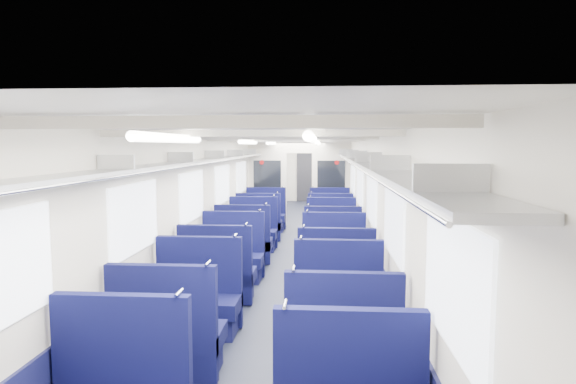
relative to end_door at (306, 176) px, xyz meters
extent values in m
cube|color=black|center=(0.00, -8.94, -1.00)|extent=(2.80, 18.00, 0.01)
cube|color=silver|center=(0.00, -8.94, 1.35)|extent=(2.80, 18.00, 0.01)
cube|color=beige|center=(-1.40, -8.94, 0.18)|extent=(0.02, 18.00, 2.35)
cube|color=#0F1134|center=(-1.39, -8.94, -0.65)|extent=(0.03, 17.90, 0.70)
cube|color=beige|center=(1.40, -8.94, 0.18)|extent=(0.02, 18.00, 2.35)
cube|color=#0F1134|center=(1.39, -8.94, -0.65)|extent=(0.03, 17.90, 0.70)
cube|color=beige|center=(0.00, 0.06, 0.18)|extent=(2.80, 0.02, 2.35)
cube|color=#B2B5BA|center=(-1.22, -8.94, 0.97)|extent=(0.34, 17.40, 0.04)
cylinder|color=silver|center=(-1.04, -8.94, 0.95)|extent=(0.02, 17.40, 0.02)
cube|color=#B2B5BA|center=(-1.22, -14.94, 1.05)|extent=(0.34, 0.03, 0.14)
cube|color=#B2B5BA|center=(-1.22, -12.94, 1.05)|extent=(0.34, 0.03, 0.14)
cube|color=#B2B5BA|center=(-1.22, -10.94, 1.05)|extent=(0.34, 0.03, 0.14)
cube|color=#B2B5BA|center=(-1.22, -8.94, 1.05)|extent=(0.34, 0.03, 0.14)
cube|color=#B2B5BA|center=(-1.22, -6.94, 1.05)|extent=(0.34, 0.03, 0.14)
cube|color=#B2B5BA|center=(-1.22, -4.94, 1.05)|extent=(0.34, 0.03, 0.14)
cube|color=#B2B5BA|center=(-1.22, -2.94, 1.05)|extent=(0.34, 0.03, 0.14)
cube|color=#B2B5BA|center=(-1.22, -0.94, 1.05)|extent=(0.34, 0.03, 0.14)
cube|color=#B2B5BA|center=(1.22, -8.94, 0.97)|extent=(0.34, 17.40, 0.04)
cylinder|color=silver|center=(1.04, -8.94, 0.95)|extent=(0.02, 17.40, 0.02)
cube|color=#B2B5BA|center=(1.22, -16.94, 1.05)|extent=(0.34, 0.03, 0.14)
cube|color=#B2B5BA|center=(1.22, -14.94, 1.05)|extent=(0.34, 0.03, 0.14)
cube|color=#B2B5BA|center=(1.22, -12.94, 1.05)|extent=(0.34, 0.03, 0.14)
cube|color=#B2B5BA|center=(1.22, -10.94, 1.05)|extent=(0.34, 0.03, 0.14)
cube|color=#B2B5BA|center=(1.22, -8.94, 1.05)|extent=(0.34, 0.03, 0.14)
cube|color=#B2B5BA|center=(1.22, -6.94, 1.05)|extent=(0.34, 0.03, 0.14)
cube|color=#B2B5BA|center=(1.22, -4.94, 1.05)|extent=(0.34, 0.03, 0.14)
cube|color=#B2B5BA|center=(1.22, -2.94, 1.05)|extent=(0.34, 0.03, 0.14)
cube|color=#B2B5BA|center=(1.22, -0.94, 1.05)|extent=(0.34, 0.03, 0.14)
cube|color=white|center=(-1.38, -14.14, 0.42)|extent=(0.02, 1.30, 0.75)
cube|color=white|center=(-1.38, -11.84, 0.42)|extent=(0.02, 1.30, 0.75)
cube|color=white|center=(-1.38, -9.54, 0.42)|extent=(0.02, 1.30, 0.75)
cube|color=white|center=(-1.38, -7.24, 0.42)|extent=(0.02, 1.30, 0.75)
cube|color=white|center=(-1.38, -4.44, 0.42)|extent=(0.02, 1.30, 0.75)
cube|color=white|center=(-1.38, -2.14, 0.42)|extent=(0.02, 1.30, 0.75)
cube|color=white|center=(1.38, -16.44, 0.42)|extent=(0.02, 1.30, 0.75)
cube|color=white|center=(1.38, -14.14, 0.42)|extent=(0.02, 1.30, 0.75)
cube|color=white|center=(1.38, -11.84, 0.42)|extent=(0.02, 1.30, 0.75)
cube|color=white|center=(1.38, -9.54, 0.42)|extent=(0.02, 1.30, 0.75)
cube|color=white|center=(1.38, -7.24, 0.42)|extent=(0.02, 1.30, 0.75)
cube|color=white|center=(1.38, -4.44, 0.42)|extent=(0.02, 1.30, 0.75)
cube|color=white|center=(1.38, -2.14, 0.42)|extent=(0.02, 1.30, 0.75)
cube|color=beige|center=(0.00, -16.94, 1.31)|extent=(2.70, 0.06, 0.06)
cube|color=beige|center=(0.00, -14.94, 1.31)|extent=(2.70, 0.06, 0.06)
cube|color=beige|center=(0.00, -12.94, 1.31)|extent=(2.70, 0.06, 0.06)
cube|color=beige|center=(0.00, -10.94, 1.31)|extent=(2.70, 0.06, 0.06)
cube|color=beige|center=(0.00, -8.94, 1.31)|extent=(2.70, 0.06, 0.06)
cube|color=beige|center=(0.00, -6.94, 1.31)|extent=(2.70, 0.06, 0.06)
cube|color=beige|center=(0.00, -4.94, 1.31)|extent=(2.70, 0.06, 0.06)
cube|color=beige|center=(0.00, -2.94, 1.31)|extent=(2.70, 0.06, 0.06)
cube|color=beige|center=(0.00, -0.94, 1.31)|extent=(2.70, 0.06, 0.06)
cylinder|color=white|center=(-0.55, -15.44, 1.26)|extent=(0.07, 1.60, 0.07)
cylinder|color=white|center=(-0.55, -11.44, 1.26)|extent=(0.07, 1.60, 0.07)
cylinder|color=white|center=(-0.55, -7.94, 1.26)|extent=(0.07, 1.60, 0.07)
cylinder|color=white|center=(-0.55, -3.44, 1.26)|extent=(0.07, 1.60, 0.07)
cylinder|color=white|center=(0.55, -15.44, 1.26)|extent=(0.07, 1.60, 0.07)
cylinder|color=white|center=(0.55, -11.44, 1.26)|extent=(0.07, 1.60, 0.07)
cylinder|color=white|center=(0.55, -7.94, 1.26)|extent=(0.07, 1.60, 0.07)
cylinder|color=white|center=(0.55, -3.44, 1.26)|extent=(0.07, 1.60, 0.07)
cube|color=black|center=(0.00, 0.00, 0.00)|extent=(0.75, 0.06, 2.00)
cube|color=beige|center=(-0.88, -5.93, 0.18)|extent=(1.05, 0.08, 2.35)
cube|color=black|center=(-0.87, -5.98, 0.40)|extent=(0.76, 0.02, 0.80)
cylinder|color=#AC0B0E|center=(-1.02, -5.98, 0.75)|extent=(0.12, 0.01, 0.12)
cube|color=beige|center=(0.88, -5.93, 0.18)|extent=(1.05, 0.08, 2.35)
cube|color=black|center=(0.87, -5.98, 0.40)|extent=(0.76, 0.02, 0.80)
cylinder|color=#AC0B0E|center=(1.02, -5.98, 0.75)|extent=(0.12, 0.01, 0.12)
cube|color=beige|center=(0.00, -5.93, 1.17)|extent=(0.70, 0.08, 0.35)
cube|color=#0D0F3F|center=(-0.83, -15.84, -0.43)|extent=(1.03, 0.10, 1.10)
cylinder|color=silver|center=(-0.39, -15.84, 0.14)|extent=(0.02, 0.16, 0.02)
cylinder|color=silver|center=(0.39, -16.04, 0.14)|extent=(0.02, 0.16, 0.02)
cube|color=#0D0F3F|center=(-0.83, -14.73, -0.65)|extent=(1.03, 0.54, 0.18)
cube|color=#0D0E34|center=(-0.83, -14.73, -0.87)|extent=(0.95, 0.43, 0.27)
cube|color=#0D0F3F|center=(-0.83, -14.95, -0.43)|extent=(1.03, 0.10, 1.10)
cylinder|color=silver|center=(-0.39, -14.95, 0.14)|extent=(0.02, 0.16, 0.02)
cube|color=#0D0F3F|center=(0.83, -14.87, -0.65)|extent=(1.03, 0.54, 0.18)
cube|color=#0D0E34|center=(0.83, -14.87, -0.87)|extent=(0.95, 0.43, 0.27)
cube|color=#0D0F3F|center=(0.83, -15.09, -0.43)|extent=(1.03, 0.10, 1.10)
cylinder|color=silver|center=(0.39, -15.09, 0.14)|extent=(0.02, 0.16, 0.02)
cube|color=#0D0F3F|center=(-0.83, -13.79, -0.65)|extent=(1.03, 0.54, 0.18)
cube|color=#0D0E34|center=(-0.83, -13.79, -0.87)|extent=(0.95, 0.43, 0.27)
cube|color=#0D0F3F|center=(-0.83, -13.57, -0.43)|extent=(1.03, 0.10, 1.10)
cylinder|color=silver|center=(-0.39, -13.57, 0.14)|extent=(0.02, 0.16, 0.02)
cube|color=#0D0F3F|center=(0.83, -13.87, -0.65)|extent=(1.03, 0.54, 0.18)
cube|color=#0D0E34|center=(0.83, -13.87, -0.87)|extent=(0.95, 0.43, 0.27)
cube|color=#0D0F3F|center=(0.83, -13.65, -0.43)|extent=(1.03, 0.10, 1.10)
cylinder|color=silver|center=(0.39, -13.65, 0.14)|extent=(0.02, 0.16, 0.02)
cube|color=#0D0F3F|center=(-0.83, -12.52, -0.65)|extent=(1.03, 0.54, 0.18)
cube|color=#0D0E34|center=(-0.83, -12.52, -0.87)|extent=(0.95, 0.43, 0.27)
cube|color=#0D0F3F|center=(-0.83, -12.74, -0.43)|extent=(1.03, 0.10, 1.10)
cylinder|color=silver|center=(-0.39, -12.74, 0.14)|extent=(0.02, 0.16, 0.02)
cube|color=#0D0F3F|center=(0.83, -12.63, -0.65)|extent=(1.03, 0.54, 0.18)
cube|color=#0D0E34|center=(0.83, -12.63, -0.87)|extent=(0.95, 0.43, 0.27)
cube|color=#0D0F3F|center=(0.83, -12.85, -0.43)|extent=(1.03, 0.10, 1.10)
cylinder|color=silver|center=(0.39, -12.85, 0.14)|extent=(0.02, 0.16, 0.02)
cube|color=#0D0F3F|center=(-0.83, -11.54, -0.65)|extent=(1.03, 0.54, 0.18)
cube|color=#0D0E34|center=(-0.83, -11.54, -0.87)|extent=(0.95, 0.43, 0.27)
cube|color=#0D0F3F|center=(-0.83, -11.32, -0.43)|extent=(1.03, 0.10, 1.10)
cylinder|color=silver|center=(-0.39, -11.32, 0.14)|extent=(0.02, 0.16, 0.02)
cube|color=#0D0F3F|center=(0.83, -11.55, -0.65)|extent=(1.03, 0.54, 0.18)
cube|color=#0D0E34|center=(0.83, -11.55, -0.87)|extent=(0.95, 0.43, 0.27)
cube|color=#0D0F3F|center=(0.83, -11.33, -0.43)|extent=(1.03, 0.10, 1.10)
cylinder|color=silver|center=(0.39, -11.33, 0.14)|extent=(0.02, 0.16, 0.02)
cube|color=#0D0F3F|center=(-0.83, -10.23, -0.65)|extent=(1.03, 0.54, 0.18)
cube|color=#0D0E34|center=(-0.83, -10.23, -0.87)|extent=(0.95, 0.43, 0.27)
cube|color=#0D0F3F|center=(-0.83, -10.45, -0.43)|extent=(1.03, 0.10, 1.10)
cylinder|color=silver|center=(-0.39, -10.45, 0.14)|extent=(0.02, 0.16, 0.02)
cube|color=#0D0F3F|center=(0.83, -10.32, -0.65)|extent=(1.03, 0.54, 0.18)
cube|color=#0D0E34|center=(0.83, -10.32, -0.87)|extent=(0.95, 0.43, 0.27)
cube|color=#0D0F3F|center=(0.83, -10.54, -0.43)|extent=(1.03, 0.10, 1.10)
cylinder|color=silver|center=(0.39, -10.54, 0.14)|extent=(0.02, 0.16, 0.02)
cube|color=#0D0F3F|center=(-0.83, -9.22, -0.65)|extent=(1.03, 0.54, 0.18)
cube|color=#0D0E34|center=(-0.83, -9.22, -0.87)|extent=(0.95, 0.43, 0.27)
cube|color=#0D0F3F|center=(-0.83, -9.00, -0.43)|extent=(1.03, 0.10, 1.10)
cylinder|color=silver|center=(-0.39, -9.00, 0.14)|extent=(0.02, 0.16, 0.02)
cube|color=#0D0F3F|center=(0.83, -9.27, -0.65)|extent=(1.03, 0.54, 0.18)
cube|color=#0D0E34|center=(0.83, -9.27, -0.87)|extent=(0.95, 0.43, 0.27)
cube|color=#0D0F3F|center=(0.83, -9.05, -0.43)|extent=(1.03, 0.10, 1.10)
cylinder|color=silver|center=(0.39, -9.05, 0.14)|extent=(0.02, 0.16, 0.02)
cube|color=#0D0F3F|center=(-0.83, -8.02, -0.65)|extent=(1.03, 0.54, 0.18)
cube|color=#0D0E34|center=(-0.83, -8.02, -0.87)|extent=(0.95, 0.43, 0.27)
cube|color=#0D0F3F|center=(-0.83, -8.24, -0.43)|extent=(1.03, 0.10, 1.10)
cylinder|color=silver|center=(-0.39, -8.24, 0.14)|extent=(0.02, 0.16, 0.02)
cube|color=#0D0F3F|center=(0.83, -7.93, -0.65)|extent=(1.03, 0.54, 0.18)
cube|color=#0D0E34|center=(0.83, -7.93, -0.87)|extent=(0.95, 0.43, 0.27)
cube|color=#0D0F3F|center=(0.83, -8.15, -0.43)|extent=(1.03, 0.10, 1.10)
cylinder|color=silver|center=(0.39, -8.15, 0.14)|extent=(0.02, 0.16, 0.02)
cube|color=#0D0F3F|center=(-0.83, -6.90, -0.65)|extent=(1.03, 0.54, 0.18)
cube|color=#0D0E34|center=(-0.83, -6.90, -0.87)|extent=(0.95, 0.43, 0.27)
cube|color=#0D0F3F|center=(-0.83, -6.68, -0.43)|extent=(1.03, 0.10, 1.10)
cylinder|color=silver|center=(-0.39, -6.68, 0.14)|extent=(0.02, 0.16, 0.02)
cube|color=#0D0F3F|center=(0.83, -6.84, -0.65)|extent=(1.03, 0.54, 0.18)
cube|color=#0D0E34|center=(0.83, -6.84, -0.87)|extent=(0.95, 0.43, 0.27)
cube|color=#0D0F3F|center=(0.83, -6.62, -0.43)|extent=(1.03, 0.10, 1.10)
cylinder|color=silver|center=(0.39, -6.62, 0.14)|extent=(0.02, 0.16, 0.02)
camera|label=1|loc=(0.64, -19.19, 1.20)|focal=30.24mm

